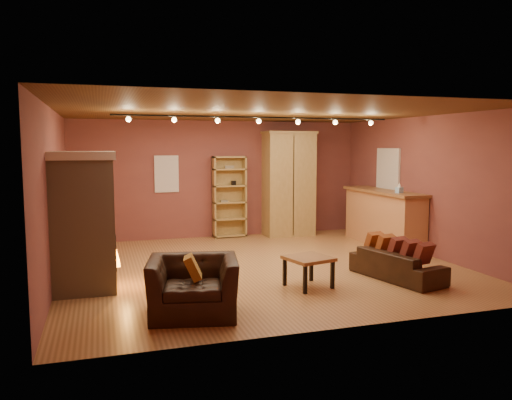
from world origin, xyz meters
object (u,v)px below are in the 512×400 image
object	(u,v)px
bar_counter	(383,217)
coffee_table	(308,261)
bookcase	(229,196)
armoire	(289,183)
fireplace	(84,222)
armchair	(193,277)
loveseat	(397,259)

from	to	relation	value
bar_counter	coffee_table	world-z (taller)	bar_counter
bookcase	armoire	size ratio (longest dim) A/B	0.77
armoire	bar_counter	world-z (taller)	armoire
armoire	coffee_table	bearing A→B (deg)	-107.22
bar_counter	coffee_table	distance (m)	3.91
fireplace	armchair	xyz separation A→B (m)	(1.37, -1.61, -0.56)
fireplace	bookcase	world-z (taller)	fireplace
armoire	bar_counter	bearing A→B (deg)	-49.38
armoire	armchair	bearing A→B (deg)	-122.85
armoire	coffee_table	world-z (taller)	armoire
bookcase	armchair	bearing A→B (deg)	-109.05
fireplace	armoire	xyz separation A→B (m)	(4.69, 3.52, 0.22)
bookcase	loveseat	world-z (taller)	bookcase
fireplace	bookcase	xyz separation A→B (m)	(3.22, 3.75, -0.06)
loveseat	armchair	xyz separation A→B (m)	(-3.54, -0.73, 0.16)
bar_counter	armchair	distance (m)	5.90
coffee_table	loveseat	bearing A→B (deg)	0.07
loveseat	coffee_table	distance (m)	1.59
coffee_table	armchair	bearing A→B (deg)	-159.51
bookcase	coffee_table	size ratio (longest dim) A/B	2.53
fireplace	coffee_table	xyz separation A→B (m)	(3.32, -0.88, -0.65)
bar_counter	armchair	xyz separation A→B (m)	(-4.87, -3.32, -0.12)
coffee_table	armoire	bearing A→B (deg)	72.78
armoire	armchair	distance (m)	6.16
armchair	bookcase	bearing A→B (deg)	82.39
armoire	bar_counter	size ratio (longest dim) A/B	0.99
bookcase	coffee_table	xyz separation A→B (m)	(0.10, -4.63, -0.58)
fireplace	bookcase	distance (m)	4.94
fireplace	armoire	bearing A→B (deg)	36.95
bar_counter	coffee_table	xyz separation A→B (m)	(-2.92, -2.59, -0.21)
fireplace	armoire	distance (m)	5.87
fireplace	coffee_table	size ratio (longest dim) A/B	2.74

